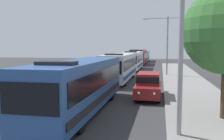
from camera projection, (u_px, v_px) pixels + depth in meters
The scene contains 9 objects.
bus_lead at pixel (82, 83), 14.43m from camera, with size 2.58×11.91×3.21m.
bus_second_in_line at pixel (120, 66), 27.55m from camera, with size 2.58×11.52×3.21m.
bus_middle at pixel (133, 60), 40.92m from camera, with size 2.58×11.31×3.21m.
bus_fourth_in_line at pixel (140, 57), 53.66m from camera, with size 2.58×10.57×3.21m.
bus_rear at pixel (144, 55), 65.92m from camera, with size 2.58×11.20×3.21m.
white_suv at pixel (148, 84), 18.40m from camera, with size 1.86×5.03×1.90m.
box_truck_oncoming at pixel (134, 54), 72.17m from camera, with size 2.35×7.34×3.15m.
streetlamp_near at pixel (182, 17), 9.79m from camera, with size 6.38×0.28×7.93m.
streetlamp_mid at pixel (167, 39), 32.16m from camera, with size 6.56×0.28×7.75m.
Camera 1 is at (3.30, -1.70, 3.84)m, focal length 38.72 mm.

